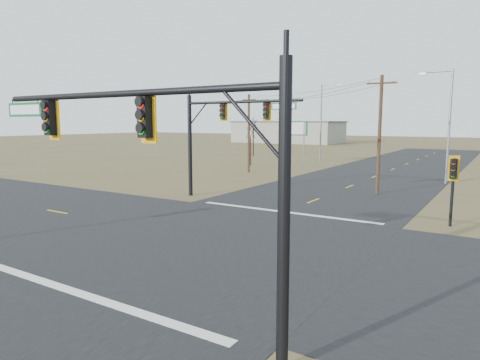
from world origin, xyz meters
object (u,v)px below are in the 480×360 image
(utility_pole_near, at_px, (380,133))
(streetlight_a, at_px, (447,120))
(mast_arm_near, at_px, (152,142))
(pedestal_signal_ne, at_px, (453,174))
(mast_arm_far, at_px, (221,124))
(bare_tree_b, at_px, (253,123))
(highway_sign, at_px, (296,133))
(utility_pole_far, at_px, (249,132))
(streetlight_c, at_px, (323,118))
(bare_tree_a, at_px, (251,132))

(utility_pole_near, bearing_deg, streetlight_a, 68.26)
(mast_arm_near, relative_size, pedestal_signal_ne, 2.70)
(mast_arm_far, relative_size, utility_pole_near, 1.03)
(mast_arm_near, height_order, mast_arm_far, mast_arm_far)
(pedestal_signal_ne, bearing_deg, bare_tree_b, 113.39)
(highway_sign, bearing_deg, utility_pole_near, -66.80)
(utility_pole_far, distance_m, streetlight_c, 16.46)
(pedestal_signal_ne, height_order, bare_tree_a, bare_tree_a)
(utility_pole_near, height_order, highway_sign, utility_pole_near)
(mast_arm_far, bearing_deg, bare_tree_a, 97.68)
(mast_arm_near, bearing_deg, bare_tree_b, 120.75)
(utility_pole_far, xyz_separation_m, streetlight_a, (19.56, 1.76, 1.25))
(mast_arm_far, relative_size, pedestal_signal_ne, 2.42)
(streetlight_a, bearing_deg, mast_arm_far, -122.03)
(utility_pole_far, relative_size, streetlight_a, 0.84)
(utility_pole_near, bearing_deg, streetlight_c, 120.53)
(mast_arm_near, distance_m, mast_arm_far, 19.68)
(bare_tree_b, bearing_deg, mast_arm_near, -61.97)
(mast_arm_near, height_order, bare_tree_b, mast_arm_near)
(utility_pole_near, relative_size, highway_sign, 1.60)
(highway_sign, bearing_deg, streetlight_c, 50.18)
(streetlight_a, bearing_deg, pedestal_signal_ne, -77.62)
(utility_pole_far, xyz_separation_m, streetlight_c, (2.18, 16.23, 1.59))
(pedestal_signal_ne, bearing_deg, bare_tree_a, 119.29)
(mast_arm_near, relative_size, streetlight_c, 0.96)
(utility_pole_near, relative_size, utility_pole_far, 1.06)
(pedestal_signal_ne, relative_size, streetlight_c, 0.35)
(utility_pole_far, bearing_deg, utility_pole_near, -24.19)
(streetlight_c, xyz_separation_m, bare_tree_a, (-6.09, -9.30, -1.74))
(bare_tree_a, xyz_separation_m, bare_tree_b, (-7.26, 12.98, 1.13))
(streetlight_c, bearing_deg, utility_pole_near, -65.18)
(pedestal_signal_ne, xyz_separation_m, bare_tree_b, (-33.22, 35.64, 2.62))
(pedestal_signal_ne, distance_m, bare_tree_b, 48.79)
(mast_arm_near, bearing_deg, streetlight_a, 87.99)
(utility_pole_far, bearing_deg, highway_sign, 88.73)
(bare_tree_a, bearing_deg, utility_pole_near, -35.36)
(mast_arm_near, relative_size, streetlight_a, 1.01)
(mast_arm_far, xyz_separation_m, pedestal_signal_ne, (15.07, -0.36, -2.57))
(mast_arm_near, height_order, highway_sign, mast_arm_near)
(utility_pole_near, height_order, streetlight_c, streetlight_c)
(utility_pole_far, bearing_deg, bare_tree_a, 119.38)
(utility_pole_far, bearing_deg, mast_arm_far, -65.54)
(bare_tree_b, bearing_deg, utility_pole_far, -60.72)
(mast_arm_near, bearing_deg, pedestal_signal_ne, 75.05)
(mast_arm_far, relative_size, bare_tree_a, 1.70)
(mast_arm_far, xyz_separation_m, highway_sign, (-6.73, 27.14, -1.37))
(streetlight_a, height_order, streetlight_c, streetlight_c)
(streetlight_a, bearing_deg, highway_sign, 156.83)
(utility_pole_near, bearing_deg, bare_tree_b, 135.06)
(utility_pole_far, bearing_deg, streetlight_a, 5.14)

